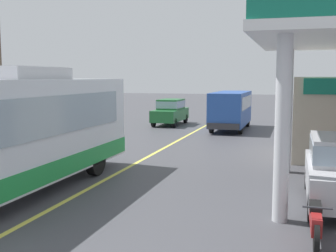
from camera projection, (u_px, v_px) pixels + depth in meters
The scene contains 6 objects.
ground at pixel (192, 133), 25.57m from camera, with size 120.00×120.00×0.00m, color #424247.
lane_divider_stripe at pixel (168, 146), 20.82m from camera, with size 0.16×50.00×0.01m, color #D8CC4C.
coach_bus_main at pixel (4, 138), 11.56m from camera, with size 2.60×11.04×3.69m.
minibus_opposing_lane at pixel (231, 107), 27.18m from camera, with size 2.04×6.13×2.44m.
motorcycle_parked_forecourt at pixel (315, 221), 8.61m from camera, with size 0.55×1.80×0.92m.
car_trailing_behind_bus at pixel (170, 111), 30.06m from camera, with size 1.70×4.20×1.82m.
Camera 1 is at (5.94, -4.69, 3.38)m, focal length 44.87 mm.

